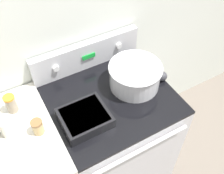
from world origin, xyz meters
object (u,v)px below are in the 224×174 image
object	(u,v)px
casserole_dish	(85,117)
spice_jar_orange_cap	(11,104)
ladle	(160,74)
mixing_bowl	(135,75)
spice_jar_brown_cap	(38,127)
spice_jar_white_cap	(5,129)

from	to	relation	value
casserole_dish	spice_jar_orange_cap	bearing A→B (deg)	140.90
ladle	spice_jar_orange_cap	bearing A→B (deg)	168.23
ladle	mixing_bowl	bearing A→B (deg)	172.31
casserole_dish	spice_jar_brown_cap	world-z (taller)	spice_jar_brown_cap
mixing_bowl	spice_jar_white_cap	distance (m)	0.79
spice_jar_brown_cap	casserole_dish	bearing A→B (deg)	-11.70
ladle	spice_jar_brown_cap	world-z (taller)	spice_jar_brown_cap
spice_jar_brown_cap	spice_jar_orange_cap	xyz separation A→B (m)	(-0.08, 0.22, 0.01)
ladle	spice_jar_white_cap	xyz separation A→B (m)	(-0.97, 0.03, 0.05)
spice_jar_white_cap	ladle	bearing A→B (deg)	-1.93
mixing_bowl	spice_jar_brown_cap	bearing A→B (deg)	-175.35
ladle	spice_jar_brown_cap	size ratio (longest dim) A/B	3.44
spice_jar_brown_cap	spice_jar_orange_cap	size ratio (longest dim) A/B	0.79
casserole_dish	ladle	size ratio (longest dim) A/B	0.83
mixing_bowl	spice_jar_orange_cap	size ratio (longest dim) A/B	2.85
ladle	spice_jar_white_cap	size ratio (longest dim) A/B	2.57
ladle	spice_jar_orange_cap	distance (m)	0.92
mixing_bowl	ladle	xyz separation A→B (m)	(0.18, -0.02, -0.06)
ladle	spice_jar_orange_cap	size ratio (longest dim) A/B	2.72
spice_jar_white_cap	spice_jar_brown_cap	bearing A→B (deg)	-22.05
mixing_bowl	casserole_dish	size ratio (longest dim) A/B	1.26
spice_jar_orange_cap	ladle	bearing A→B (deg)	-11.77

